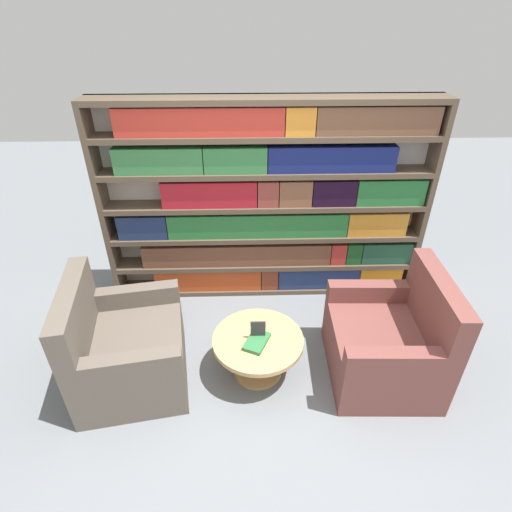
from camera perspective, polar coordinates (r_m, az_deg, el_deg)
ground_plane at (r=3.32m, az=2.48°, el=-19.96°), size 14.00×14.00×0.00m
bookshelf at (r=3.88m, az=1.99°, el=7.28°), size 3.11×0.30×1.97m
armchair_left at (r=3.40m, az=-18.15°, el=-12.57°), size 0.95×1.02×0.94m
armchair_right at (r=3.45m, az=18.38°, el=-11.72°), size 0.84×0.93×0.94m
coffee_table at (r=3.30m, az=0.28°, el=-13.01°), size 0.73×0.73×0.38m
table_sign at (r=3.17m, az=0.29°, el=-10.71°), size 0.12×0.06×0.17m
stray_book at (r=3.18m, az=0.10°, el=-12.13°), size 0.23×0.28×0.03m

